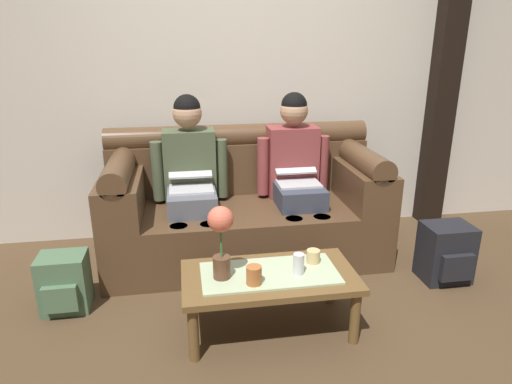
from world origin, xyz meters
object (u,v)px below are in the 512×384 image
object	(u,v)px
cup_near_right	(254,275)
cup_far_center	(313,256)
couch	(244,207)
person_left	(190,174)
backpack_right	(446,253)
coffee_table	(269,281)
backpack_left	(64,283)
person_right	(295,169)
cup_near_left	(299,264)
flower_vase	(221,234)

from	to	relation	value
cup_near_right	cup_far_center	size ratio (longest dim) A/B	1.31
couch	person_left	world-z (taller)	person_left
cup_far_center	backpack_right	bearing A→B (deg)	15.12
coffee_table	backpack_left	world-z (taller)	coffee_table
person_right	backpack_left	bearing A→B (deg)	-159.43
person_left	backpack_right	distance (m)	1.88
backpack_left	person_left	bearing A→B (deg)	36.58
couch	cup_near_left	size ratio (longest dim) A/B	17.36
cup_near_right	backpack_right	world-z (taller)	cup_near_right
cup_near_left	backpack_right	distance (m)	1.24
backpack_right	flower_vase	bearing A→B (deg)	-166.95
cup_near_left	backpack_right	world-z (taller)	cup_near_left
cup_near_left	cup_far_center	distance (m)	0.16
coffee_table	flower_vase	size ratio (longest dim) A/B	2.37
cup_far_center	backpack_left	world-z (taller)	cup_far_center
person_left	flower_vase	xyz separation A→B (m)	(0.13, -1.01, -0.04)
couch	person_left	bearing A→B (deg)	-179.62
coffee_table	cup_near_left	world-z (taller)	cup_near_left
couch	cup_near_left	bearing A→B (deg)	-81.47
flower_vase	backpack_right	xyz separation A→B (m)	(1.57, 0.36, -0.42)
person_right	flower_vase	size ratio (longest dim) A/B	2.98
couch	backpack_right	distance (m)	1.47
person_right	coffee_table	xyz separation A→B (m)	(-0.39, -1.00, -0.35)
cup_far_center	person_right	bearing A→B (deg)	82.52
cup_near_left	coffee_table	bearing A→B (deg)	166.70
person_left	flower_vase	distance (m)	1.02
backpack_right	couch	bearing A→B (deg)	153.66
couch	backpack_right	bearing A→B (deg)	-26.34
backpack_right	backpack_left	distance (m)	2.51
flower_vase	cup_far_center	bearing A→B (deg)	8.98
coffee_table	cup_far_center	size ratio (longest dim) A/B	12.58
couch	coffee_table	bearing A→B (deg)	-90.00
coffee_table	couch	bearing A→B (deg)	90.00
couch	person_left	xyz separation A→B (m)	(-0.39, -0.00, 0.28)
cup_near_right	backpack_left	size ratio (longest dim) A/B	0.28
couch	backpack_left	world-z (taller)	couch
person_left	cup_near_right	xyz separation A→B (m)	(0.29, -1.11, -0.24)
couch	backpack_right	size ratio (longest dim) A/B	5.06
person_left	couch	bearing A→B (deg)	0.38
coffee_table	cup_near_left	xyz separation A→B (m)	(0.16, -0.04, 0.11)
person_left	backpack_left	distance (m)	1.11
person_left	person_right	xyz separation A→B (m)	(0.79, 0.00, -0.00)
person_left	backpack_left	bearing A→B (deg)	-143.42
flower_vase	cup_far_center	xyz separation A→B (m)	(0.54, 0.08, -0.22)
couch	person_right	size ratio (longest dim) A/B	1.66
person_left	cup_near_right	distance (m)	1.17
cup_near_left	backpack_left	world-z (taller)	cup_near_left
cup_near_left	backpack_right	xyz separation A→B (m)	(1.15, 0.39, -0.22)
coffee_table	cup_near_right	distance (m)	0.18
flower_vase	cup_near_left	distance (m)	0.47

